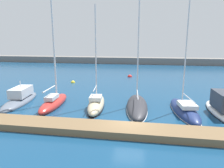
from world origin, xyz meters
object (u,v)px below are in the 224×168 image
object	(u,v)px
sailboat_red_second	(54,101)
mooring_buoy_yellow	(73,83)
sailboat_navy_fifth	(184,110)
sailboat_sand_third	(96,104)
sailboat_charcoal_fourth	(137,106)
motorboat_slate_nearest	(20,99)
mooring_buoy_red	(130,77)

from	to	relation	value
sailboat_red_second	mooring_buoy_yellow	size ratio (longest dim) A/B	20.14
sailboat_red_second	sailboat_navy_fifth	world-z (taller)	sailboat_red_second
sailboat_sand_third	sailboat_charcoal_fourth	distance (m)	4.16
sailboat_sand_third	sailboat_charcoal_fourth	bearing A→B (deg)	-93.32
mooring_buoy_yellow	sailboat_sand_third	bearing A→B (deg)	-59.87
mooring_buoy_yellow	sailboat_navy_fifth	bearing A→B (deg)	-37.28
motorboat_slate_nearest	mooring_buoy_yellow	world-z (taller)	motorboat_slate_nearest
sailboat_red_second	mooring_buoy_yellow	world-z (taller)	sailboat_red_second
sailboat_charcoal_fourth	mooring_buoy_yellow	world-z (taller)	sailboat_charcoal_fourth
mooring_buoy_red	sailboat_navy_fifth	bearing A→B (deg)	-70.28
mooring_buoy_yellow	mooring_buoy_red	bearing A→B (deg)	37.78
sailboat_red_second	sailboat_sand_third	world-z (taller)	sailboat_red_second
motorboat_slate_nearest	sailboat_navy_fifth	world-z (taller)	sailboat_navy_fifth
mooring_buoy_yellow	mooring_buoy_red	distance (m)	11.01
motorboat_slate_nearest	sailboat_charcoal_fourth	xyz separation A→B (m)	(12.92, -0.15, -0.04)
mooring_buoy_yellow	mooring_buoy_red	world-z (taller)	mooring_buoy_red
sailboat_red_second	sailboat_charcoal_fourth	size ratio (longest dim) A/B	0.88
mooring_buoy_red	motorboat_slate_nearest	bearing A→B (deg)	-121.41
sailboat_sand_third	mooring_buoy_yellow	xyz separation A→B (m)	(-6.62, 11.41, -0.37)
sailboat_red_second	sailboat_sand_third	size ratio (longest dim) A/B	1.33
sailboat_red_second	sailboat_navy_fifth	bearing A→B (deg)	-93.32
sailboat_charcoal_fourth	sailboat_navy_fifth	size ratio (longest dim) A/B	1.24
sailboat_sand_third	mooring_buoy_red	size ratio (longest dim) A/B	12.28
sailboat_sand_third	mooring_buoy_yellow	size ratio (longest dim) A/B	15.15
sailboat_charcoal_fourth	motorboat_slate_nearest	bearing A→B (deg)	85.71
motorboat_slate_nearest	sailboat_sand_third	xyz separation A→B (m)	(8.76, -0.40, 0.01)
sailboat_navy_fifth	sailboat_sand_third	bearing A→B (deg)	81.20
sailboat_red_second	sailboat_sand_third	xyz separation A→B (m)	(4.55, 0.18, -0.13)
sailboat_red_second	sailboat_navy_fifth	size ratio (longest dim) A/B	1.09
sailboat_sand_third	mooring_buoy_yellow	bearing A→B (deg)	23.44
sailboat_sand_third	sailboat_navy_fifth	xyz separation A→B (m)	(8.67, -0.23, -0.08)
mooring_buoy_yellow	sailboat_red_second	bearing A→B (deg)	-79.89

